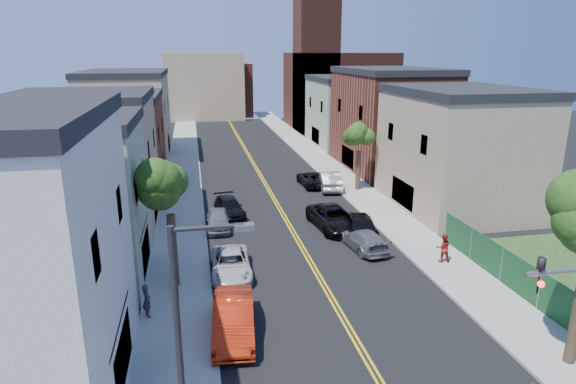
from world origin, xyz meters
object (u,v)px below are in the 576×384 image
white_pickup (231,264)px  pedestrian_left (147,300)px  pedestrian_right (443,248)px  grey_car_left (218,220)px  silver_car_right (329,180)px  black_car_left (229,207)px  grey_car_right (363,239)px  black_suv_lane (334,218)px  black_car_right (358,223)px  red_sedan (234,318)px  dark_car_right_far (312,179)px

white_pickup → pedestrian_left: (-4.28, -4.00, 0.31)m
white_pickup → pedestrian_right: pedestrian_right is taller
grey_car_left → silver_car_right: silver_car_right is taller
grey_car_left → black_car_left: grey_car_left is taller
white_pickup → grey_car_right: 8.88m
grey_car_left → black_suv_lane: bearing=-8.5°
black_car_right → black_suv_lane: 2.04m
black_car_left → grey_car_left: bearing=-116.7°
white_pickup → red_sedan: bearing=-91.6°
red_sedan → silver_car_right: size_ratio=1.00×
red_sedan → silver_car_right: bearing=69.5°
grey_car_left → black_suv_lane: black_suv_lane is taller
black_suv_lane → grey_car_left: bearing=163.8°
pedestrian_right → black_car_left: bearing=-28.4°
grey_car_left → silver_car_right: (10.61, 8.63, 0.15)m
red_sedan → silver_car_right: silver_car_right is taller
dark_car_right_far → grey_car_left: bearing=44.3°
white_pickup → pedestrian_right: 12.54m
grey_car_left → grey_car_right: (8.91, -5.43, -0.04)m
grey_car_left → pedestrian_left: pedestrian_left is taller
grey_car_left → silver_car_right: size_ratio=0.80×
black_car_right → black_suv_lane: black_car_right is taller
dark_car_right_far → pedestrian_right: (3.38, -18.56, 0.35)m
grey_car_right → dark_car_right_far: bearing=-99.1°
pedestrian_right → dark_car_right_far: bearing=-64.1°
black_car_left → black_car_right: 10.24m
red_sedan → white_pickup: (0.39, 6.13, -0.18)m
pedestrian_left → pedestrian_right: 17.05m
white_pickup → pedestrian_right: bearing=-2.3°
grey_car_left → pedestrian_right: (12.79, -8.49, 0.33)m
black_car_left → pedestrian_right: (11.78, -11.35, 0.36)m
grey_car_left → grey_car_right: bearing=-29.8°
red_sedan → black_car_left: 16.56m
red_sedan → black_car_left: (1.11, 16.52, -0.17)m
grey_car_left → black_car_left: bearing=72.1°
grey_car_right → dark_car_right_far: 15.50m
black_car_left → pedestrian_left: (-5.00, -14.39, 0.31)m
red_sedan → pedestrian_left: size_ratio=3.09×
grey_car_left → pedestrian_right: size_ratio=2.33×
white_pickup → pedestrian_left: size_ratio=2.90×
black_car_right → black_car_left: bearing=-28.9°
pedestrian_right → red_sedan: bearing=37.4°
grey_car_right → black_suv_lane: black_suv_lane is taller
red_sedan → dark_car_right_far: red_sedan is taller
pedestrian_right → white_pickup: bearing=11.2°
grey_car_right → black_suv_lane: (-0.80, 4.00, 0.13)m
grey_car_left → grey_car_right: 10.43m
silver_car_right → black_car_left: bearing=38.0°
dark_car_right_far → pedestrian_left: pedestrian_left is taller
black_car_right → pedestrian_left: 15.86m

